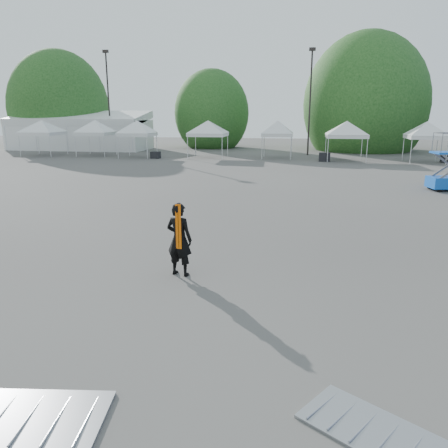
# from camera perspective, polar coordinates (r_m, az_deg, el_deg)

# --- Properties ---
(ground) EXTENTS (120.00, 120.00, 0.00)m
(ground) POSITION_cam_1_polar(r_m,az_deg,el_deg) (12.31, -0.45, -4.77)
(ground) COLOR #474442
(ground) RESTS_ON ground
(marquee) EXTENTS (15.00, 6.25, 4.23)m
(marquee) POSITION_cam_1_polar(r_m,az_deg,el_deg) (52.33, -18.24, 11.42)
(marquee) COLOR silver
(marquee) RESTS_ON ground
(light_pole_west) EXTENTS (0.60, 0.25, 10.30)m
(light_pole_west) POSITION_cam_1_polar(r_m,az_deg,el_deg) (49.69, -14.88, 15.92)
(light_pole_west) COLOR black
(light_pole_west) RESTS_ON ground
(light_pole_east) EXTENTS (0.60, 0.25, 9.80)m
(light_pole_east) POSITION_cam_1_polar(r_m,az_deg,el_deg) (43.49, 11.20, 16.07)
(light_pole_east) COLOR black
(light_pole_east) RESTS_ON ground
(tree_far_w) EXTENTS (4.80, 4.80, 7.30)m
(tree_far_w) POSITION_cam_1_polar(r_m,az_deg,el_deg) (56.83, -20.71, 14.00)
(tree_far_w) COLOR #382314
(tree_far_w) RESTS_ON ground
(tree_mid_w) EXTENTS (4.16, 4.16, 6.33)m
(tree_mid_w) POSITION_cam_1_polar(r_m,az_deg,el_deg) (52.42, -1.60, 14.26)
(tree_mid_w) COLOR #382314
(tree_mid_w) RESTS_ON ground
(tree_mid_e) EXTENTS (5.12, 5.12, 7.79)m
(tree_mid_e) POSITION_cam_1_polar(r_m,az_deg,el_deg) (50.94, 17.94, 14.62)
(tree_mid_e) COLOR #382314
(tree_mid_e) RESTS_ON ground
(tent_a) EXTENTS (4.64, 4.64, 3.88)m
(tent_a) POSITION_cam_1_polar(r_m,az_deg,el_deg) (45.80, -22.70, 12.08)
(tent_a) COLOR silver
(tent_a) RESTS_ON ground
(tent_b) EXTENTS (4.25, 4.25, 3.88)m
(tent_b) POSITION_cam_1_polar(r_m,az_deg,el_deg) (44.00, -16.52, 12.54)
(tent_b) COLOR silver
(tent_b) RESTS_ON ground
(tent_c) EXTENTS (4.16, 4.16, 3.88)m
(tent_c) POSITION_cam_1_polar(r_m,az_deg,el_deg) (41.33, -11.34, 12.76)
(tent_c) COLOR silver
(tent_c) RESTS_ON ground
(tent_d) EXTENTS (4.67, 4.67, 3.88)m
(tent_d) POSITION_cam_1_polar(r_m,az_deg,el_deg) (40.49, -2.10, 12.99)
(tent_d) COLOR silver
(tent_d) RESTS_ON ground
(tent_e) EXTENTS (3.84, 3.84, 3.88)m
(tent_e) POSITION_cam_1_polar(r_m,az_deg,el_deg) (40.19, 7.03, 12.88)
(tent_e) COLOR silver
(tent_e) RESTS_ON ground
(tent_f) EXTENTS (4.71, 4.71, 3.88)m
(tent_f) POSITION_cam_1_polar(r_m,az_deg,el_deg) (39.28, 15.77, 12.43)
(tent_f) COLOR silver
(tent_f) RESTS_ON ground
(tent_g) EXTENTS (4.12, 4.12, 3.88)m
(tent_g) POSITION_cam_1_polar(r_m,az_deg,el_deg) (39.94, 24.99, 11.67)
(tent_g) COLOR silver
(tent_g) RESTS_ON ground
(man) EXTENTS (0.78, 0.61, 1.88)m
(man) POSITION_cam_1_polar(r_m,az_deg,el_deg) (11.02, -5.86, -2.00)
(man) COLOR black
(man) RESTS_ON ground
(barrier_left) EXTENTS (2.58, 1.53, 0.08)m
(barrier_left) POSITION_cam_1_polar(r_m,az_deg,el_deg) (7.03, -25.68, -21.87)
(barrier_left) COLOR #979A9E
(barrier_left) RESTS_ON ground
(barrier_mid) EXTENTS (2.10, 1.86, 0.06)m
(barrier_mid) POSITION_cam_1_polar(r_m,az_deg,el_deg) (6.55, 19.27, -24.28)
(barrier_mid) COLOR #979A9E
(barrier_mid) RESTS_ON ground
(crate_west) EXTENTS (0.86, 0.71, 0.61)m
(crate_west) POSITION_cam_1_polar(r_m,az_deg,el_deg) (40.25, -8.94, 8.89)
(crate_west) COLOR black
(crate_west) RESTS_ON ground
(crate_mid) EXTENTS (0.98, 0.79, 0.72)m
(crate_mid) POSITION_cam_1_polar(r_m,az_deg,el_deg) (38.30, 12.99, 8.52)
(crate_mid) COLOR black
(crate_mid) RESTS_ON ground
(crate_east) EXTENTS (0.81, 0.65, 0.60)m
(crate_east) POSITION_cam_1_polar(r_m,az_deg,el_deg) (40.63, 27.00, 7.56)
(crate_east) COLOR black
(crate_east) RESTS_ON ground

